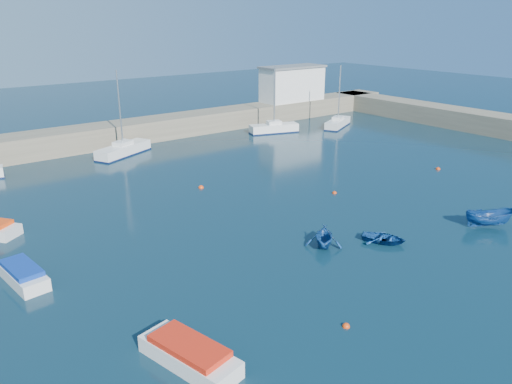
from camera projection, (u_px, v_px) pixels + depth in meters
ground at (436, 312)px, 26.78m from camera, size 220.00×220.00×0.00m
back_wall at (107, 135)px, 60.81m from camera, size 96.00×4.50×2.60m
right_arm at (422, 112)px, 75.53m from camera, size 4.50×32.00×2.60m
harbor_office at (292, 84)px, 76.73m from camera, size 10.00×4.00×5.00m
sailboat_6 at (123, 150)px, 56.83m from camera, size 7.43×4.99×9.53m
sailboat_7 at (274, 128)px, 67.84m from camera, size 6.87×3.77×8.77m
sailboat_8 at (338, 123)px, 71.41m from camera, size 6.71×4.62×8.65m
motorboat_0 at (189, 354)px, 22.57m from camera, size 2.91×5.37×1.14m
motorboat_1 at (23, 274)px, 29.63m from camera, size 2.09×4.60×1.09m
dinghy_center at (384, 238)px, 34.89m from camera, size 3.40×3.70×0.63m
dinghy_left at (324, 236)px, 34.13m from camera, size 3.86×3.87×1.55m
dinghy_right at (489, 218)px, 37.36m from camera, size 3.80×3.27×1.42m
buoy_0 at (346, 327)px, 25.48m from camera, size 0.41×0.41×0.41m
buoy_1 at (334, 193)px, 44.71m from camera, size 0.42×0.42×0.42m
buoy_3 at (201, 188)px, 46.10m from camera, size 0.50×0.50×0.50m
buoy_4 at (438, 169)px, 51.69m from camera, size 0.49×0.49×0.49m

